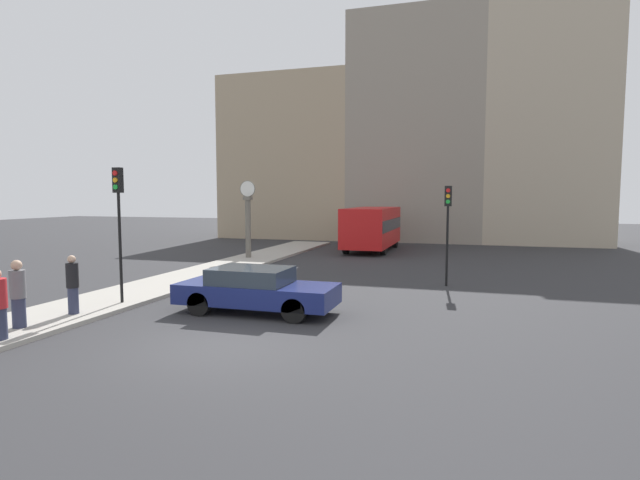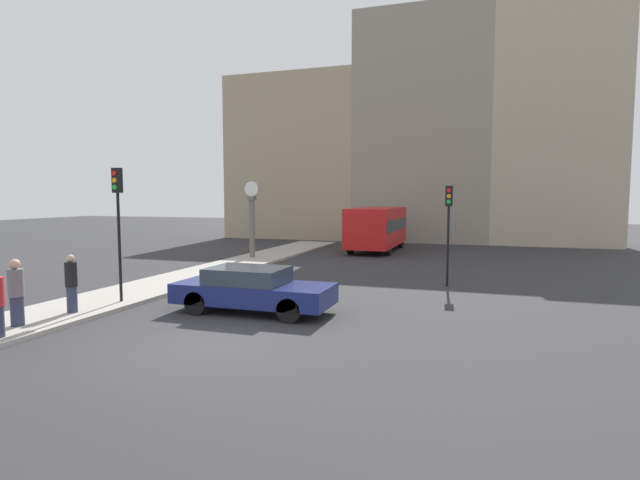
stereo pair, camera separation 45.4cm
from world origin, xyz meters
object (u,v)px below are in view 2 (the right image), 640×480
traffic_light_far (449,215)px  pedestrian_black_jacket (71,283)px  pedestrian_grey_jacket (16,292)px  sedan_car (252,289)px  street_clock (252,219)px  bus_distant (377,226)px  traffic_light_near (118,207)px

traffic_light_far → pedestrian_black_jacket: (-9.68, -8.23, -1.76)m
pedestrian_black_jacket → pedestrian_grey_jacket: pedestrian_grey_jacket is taller
sedan_car → street_clock: street_clock is taller
sedan_car → street_clock: (-5.49, 11.15, 1.49)m
bus_distant → pedestrian_black_jacket: 20.15m
street_clock → pedestrian_grey_jacket: (0.74, -14.84, -1.20)m
bus_distant → traffic_light_far: traffic_light_far is taller
bus_distant → traffic_light_far: size_ratio=1.88×
bus_distant → street_clock: (-5.47, -6.37, 0.65)m
traffic_light_far → pedestrian_grey_jacket: 14.01m
traffic_light_far → pedestrian_grey_jacket: (-9.85, -9.82, -1.73)m
traffic_light_far → pedestrian_black_jacket: 12.82m
traffic_light_far → street_clock: 11.73m
sedan_car → traffic_light_far: size_ratio=1.22×
sedan_car → bus_distant: bus_distant is taller
bus_distant → pedestrian_grey_jacket: bearing=-102.6°
pedestrian_black_jacket → bus_distant: bearing=76.9°
street_clock → pedestrian_black_jacket: (0.91, -13.25, -1.23)m
bus_distant → pedestrian_grey_jacket: bus_distant is taller
bus_distant → traffic_light_near: traffic_light_near is taller
traffic_light_far → pedestrian_black_jacket: size_ratio=2.30×
traffic_light_far → pedestrian_grey_jacket: size_ratio=2.23×
sedan_car → pedestrian_grey_jacket: bearing=-142.2°
pedestrian_grey_jacket → traffic_light_far: bearing=44.9°
street_clock → pedestrian_grey_jacket: bearing=-87.1°
traffic_light_far → street_clock: street_clock is taller
traffic_light_far → pedestrian_grey_jacket: bearing=-135.1°
traffic_light_near → traffic_light_far: bearing=35.0°
bus_distant → pedestrian_black_jacket: size_ratio=4.32×
traffic_light_far → sedan_car: bearing=-129.7°
bus_distant → pedestrian_grey_jacket: (-4.73, -21.21, -0.56)m
pedestrian_black_jacket → sedan_car: bearing=24.6°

